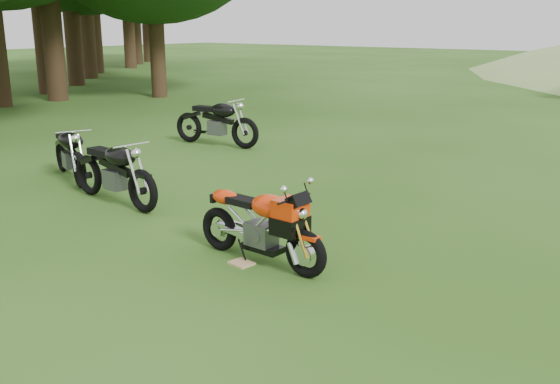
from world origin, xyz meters
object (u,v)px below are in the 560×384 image
Objects in this scene: vintage_moto_a at (114,170)px; vintage_moto_b at (69,151)px; vintage_moto_d at (216,121)px; sport_motorcycle at (260,219)px; plywood_board at (241,263)px.

vintage_moto_b is at bearing 170.01° from vintage_moto_a.
vintage_moto_a is 1.91m from vintage_moto_b.
vintage_moto_b is at bearing -95.42° from vintage_moto_d.
sport_motorcycle is 0.92× the size of vintage_moto_b.
vintage_moto_b is (-1.85, 0.47, -0.03)m from vintage_moto_a.
vintage_moto_a is at bearing 167.95° from plywood_board.
sport_motorcycle reaches higher than plywood_board.
vintage_moto_d reaches higher than sport_motorcycle.
vintage_moto_d is at bearing 139.49° from sport_motorcycle.
vintage_moto_b is (-5.15, 0.97, -0.02)m from sport_motorcycle.
sport_motorcycle is 0.82× the size of vintage_moto_d.
vintage_moto_d reaches higher than vintage_moto_a.
sport_motorcycle reaches higher than vintage_moto_b.
vintage_moto_a reaches higher than plywood_board.
plywood_board is 7.24m from vintage_moto_d.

